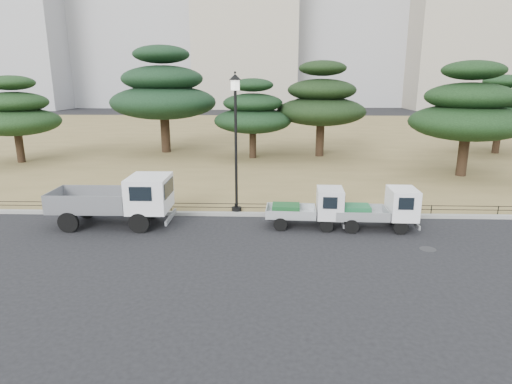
{
  "coord_description": "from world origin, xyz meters",
  "views": [
    {
      "loc": [
        0.64,
        -16.2,
        6.08
      ],
      "look_at": [
        0.0,
        2.0,
        1.3
      ],
      "focal_mm": 30.0,
      "sensor_mm": 36.0,
      "label": 1
    }
  ],
  "objects_px": {
    "truck_large": "(119,198)",
    "truck_kei_front": "(311,208)",
    "tarp_pile": "(91,201)",
    "truck_kei_rear": "(382,209)",
    "street_lamp": "(236,121)"
  },
  "relations": [
    {
      "from": "truck_large",
      "to": "street_lamp",
      "type": "distance_m",
      "value": 6.07
    },
    {
      "from": "truck_kei_rear",
      "to": "street_lamp",
      "type": "relative_size",
      "value": 0.54
    },
    {
      "from": "tarp_pile",
      "to": "street_lamp",
      "type": "bearing_deg",
      "value": -1.26
    },
    {
      "from": "truck_kei_rear",
      "to": "street_lamp",
      "type": "distance_m",
      "value": 7.36
    },
    {
      "from": "truck_large",
      "to": "truck_kei_front",
      "type": "relative_size",
      "value": 1.53
    },
    {
      "from": "truck_kei_front",
      "to": "street_lamp",
      "type": "bearing_deg",
      "value": 155.12
    },
    {
      "from": "truck_kei_rear",
      "to": "tarp_pile",
      "type": "height_order",
      "value": "truck_kei_rear"
    },
    {
      "from": "truck_large",
      "to": "tarp_pile",
      "type": "height_order",
      "value": "truck_large"
    },
    {
      "from": "street_lamp",
      "to": "truck_kei_rear",
      "type": "bearing_deg",
      "value": -16.66
    },
    {
      "from": "truck_large",
      "to": "truck_kei_front",
      "type": "height_order",
      "value": "truck_large"
    },
    {
      "from": "truck_large",
      "to": "truck_kei_front",
      "type": "xyz_separation_m",
      "value": [
        8.16,
        0.08,
        -0.36
      ]
    },
    {
      "from": "truck_kei_front",
      "to": "tarp_pile",
      "type": "relative_size",
      "value": 2.06
    },
    {
      "from": "truck_kei_front",
      "to": "tarp_pile",
      "type": "distance_m",
      "value": 10.43
    },
    {
      "from": "truck_large",
      "to": "tarp_pile",
      "type": "distance_m",
      "value": 2.95
    },
    {
      "from": "truck_kei_front",
      "to": "street_lamp",
      "type": "xyz_separation_m",
      "value": [
        -3.29,
        1.73,
        3.49
      ]
    }
  ]
}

